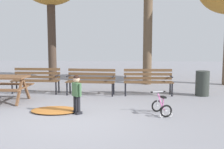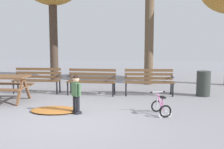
% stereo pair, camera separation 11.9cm
% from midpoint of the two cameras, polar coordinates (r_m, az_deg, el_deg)
% --- Properties ---
extents(ground, '(36.00, 36.00, 0.00)m').
position_cam_midpoint_polar(ground, '(6.39, -9.97, -9.36)').
color(ground, gray).
extents(park_bench_far_left, '(1.60, 0.47, 0.85)m').
position_cam_midpoint_polar(park_bench_far_left, '(9.80, -15.70, -0.74)').
color(park_bench_far_left, brown).
rests_on(park_bench_far_left, ground).
extents(park_bench_left, '(1.63, 0.56, 0.85)m').
position_cam_midpoint_polar(park_bench_left, '(9.19, -4.74, -1.00)').
color(park_bench_left, brown).
rests_on(park_bench_left, ground).
extents(park_bench_right, '(1.61, 0.50, 0.85)m').
position_cam_midpoint_polar(park_bench_right, '(9.18, 7.09, -1.04)').
color(park_bench_right, brown).
rests_on(park_bench_right, ground).
extents(child_standing, '(0.28, 0.29, 0.96)m').
position_cam_midpoint_polar(child_standing, '(6.81, -7.81, -3.47)').
color(child_standing, black).
rests_on(child_standing, ground).
extents(kids_bicycle, '(0.50, 0.63, 0.54)m').
position_cam_midpoint_polar(kids_bicycle, '(6.85, 9.70, -6.51)').
color(kids_bicycle, black).
rests_on(kids_bicycle, ground).
extents(leaf_pile, '(1.24, 0.89, 0.07)m').
position_cam_midpoint_polar(leaf_pile, '(7.22, -12.15, -7.21)').
color(leaf_pile, '#B26B2D').
rests_on(leaf_pile, ground).
extents(trash_bin, '(0.44, 0.44, 0.81)m').
position_cam_midpoint_polar(trash_bin, '(9.43, 17.81, -1.75)').
color(trash_bin, '#2D332D').
rests_on(trash_bin, ground).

